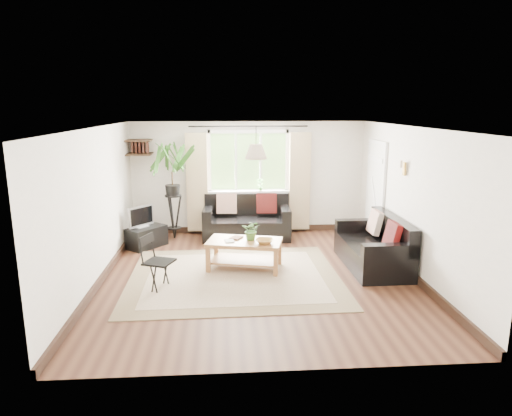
{
  "coord_description": "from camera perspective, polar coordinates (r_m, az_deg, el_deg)",
  "views": [
    {
      "loc": [
        -0.52,
        -7.01,
        2.72
      ],
      "look_at": [
        0.0,
        0.4,
        1.05
      ],
      "focal_mm": 32.0,
      "sensor_mm": 36.0,
      "label": 1
    }
  ],
  "objects": [
    {
      "name": "corner_shelf",
      "position": [
        9.7,
        -14.39,
        7.37
      ],
      "size": [
        0.5,
        0.5,
        0.34
      ],
      "primitive_type": null,
      "color": "black",
      "rests_on": "wall_back"
    },
    {
      "name": "door",
      "position": [
        9.37,
        14.67,
        1.67
      ],
      "size": [
        0.06,
        0.96,
        2.06
      ],
      "primitive_type": "cube",
      "color": "silver",
      "rests_on": "wall_right"
    },
    {
      "name": "sofa_right",
      "position": [
        8.09,
        14.37,
        -4.31
      ],
      "size": [
        1.77,
        0.91,
        0.83
      ],
      "primitive_type": null,
      "rotation": [
        0.0,
        0.0,
        -1.56
      ],
      "color": "black",
      "rests_on": "floor"
    },
    {
      "name": "wall_right",
      "position": [
        7.79,
        18.9,
        0.72
      ],
      "size": [
        0.02,
        5.5,
        2.4
      ],
      "primitive_type": "cube",
      "color": "silver",
      "rests_on": "floor"
    },
    {
      "name": "book_b",
      "position": [
        7.87,
        -3.03,
        -3.64
      ],
      "size": [
        0.27,
        0.29,
        0.02
      ],
      "primitive_type": "imported",
      "rotation": [
        0.0,
        0.0,
        -0.53
      ],
      "color": "brown",
      "rests_on": "coffee_table"
    },
    {
      "name": "pendant_lamp",
      "position": [
        7.46,
        0.0,
        7.51
      ],
      "size": [
        0.36,
        0.36,
        0.54
      ],
      "primitive_type": null,
      "color": "beige",
      "rests_on": "ceiling"
    },
    {
      "name": "table_plant",
      "position": [
        7.69,
        -0.56,
        -2.79
      ],
      "size": [
        0.37,
        0.34,
        0.34
      ],
      "primitive_type": "imported",
      "rotation": [
        0.0,
        0.0,
        -0.3
      ],
      "color": "#40712D",
      "rests_on": "coffee_table"
    },
    {
      "name": "window",
      "position": [
        9.81,
        -0.95,
        5.81
      ],
      "size": [
        2.5,
        0.16,
        2.16
      ],
      "primitive_type": null,
      "color": "white",
      "rests_on": "wall_back"
    },
    {
      "name": "ceiling",
      "position": [
        7.04,
        0.23,
        10.06
      ],
      "size": [
        5.5,
        5.5,
        0.0
      ],
      "primitive_type": "plane",
      "rotation": [
        3.14,
        0.0,
        0.0
      ],
      "color": "white",
      "rests_on": "floor"
    },
    {
      "name": "wall_left",
      "position": [
        7.44,
        -19.35,
        0.16
      ],
      "size": [
        0.02,
        5.5,
        2.4
      ],
      "primitive_type": "cube",
      "color": "silver",
      "rests_on": "floor"
    },
    {
      "name": "tv",
      "position": [
        9.13,
        -14.19,
        -0.99
      ],
      "size": [
        0.52,
        0.56,
        0.44
      ],
      "primitive_type": null,
      "rotation": [
        0.0,
        0.0,
        0.87
      ],
      "color": "#A5A5AA",
      "rests_on": "tv_stand"
    },
    {
      "name": "book_a",
      "position": [
        7.65,
        -3.91,
        -4.14
      ],
      "size": [
        0.18,
        0.23,
        0.02
      ],
      "primitive_type": "imported",
      "rotation": [
        0.0,
        0.0,
        0.14
      ],
      "color": "silver",
      "rests_on": "coffee_table"
    },
    {
      "name": "wall_front",
      "position": [
        4.56,
        2.8,
        -6.84
      ],
      "size": [
        5.0,
        0.02,
        2.4
      ],
      "primitive_type": "cube",
      "color": "silver",
      "rests_on": "floor"
    },
    {
      "name": "folding_chair",
      "position": [
        7.04,
        -12.0,
        -6.72
      ],
      "size": [
        0.56,
        0.56,
        0.83
      ],
      "primitive_type": null,
      "rotation": [
        0.0,
        0.0,
        1.19
      ],
      "color": "black",
      "rests_on": "floor"
    },
    {
      "name": "tv_stand",
      "position": [
        9.22,
        -13.52,
        -3.54
      ],
      "size": [
        0.81,
        0.85,
        0.4
      ],
      "primitive_type": "cube",
      "rotation": [
        0.0,
        0.0,
        0.87
      ],
      "color": "black",
      "rests_on": "floor"
    },
    {
      "name": "floor",
      "position": [
        7.54,
        0.22,
        -8.48
      ],
      "size": [
        5.5,
        5.5,
        0.0
      ],
      "primitive_type": "plane",
      "color": "black",
      "rests_on": "ground"
    },
    {
      "name": "wall_sconce",
      "position": [
        7.95,
        17.88,
        4.97
      ],
      "size": [
        0.12,
        0.12,
        0.28
      ],
      "primitive_type": null,
      "color": "beige",
      "rests_on": "wall_right"
    },
    {
      "name": "coffee_table",
      "position": [
        7.77,
        -1.43,
        -5.85
      ],
      "size": [
        1.35,
        0.93,
        0.5
      ],
      "primitive_type": null,
      "rotation": [
        0.0,
        0.0,
        -0.23
      ],
      "color": "brown",
      "rests_on": "floor"
    },
    {
      "name": "sill_plant",
      "position": [
        9.81,
        0.54,
        2.96
      ],
      "size": [
        0.14,
        0.1,
        0.27
      ],
      "primitive_type": "imported",
      "color": "#2D6023",
      "rests_on": "window"
    },
    {
      "name": "wall_back",
      "position": [
        9.89,
        -0.96,
        3.83
      ],
      "size": [
        5.0,
        0.02,
        2.4
      ],
      "primitive_type": "cube",
      "color": "silver",
      "rests_on": "floor"
    },
    {
      "name": "bowl",
      "position": [
        7.53,
        1.08,
        -4.18
      ],
      "size": [
        0.33,
        0.33,
        0.07
      ],
      "primitive_type": "imported",
      "rotation": [
        0.0,
        0.0,
        -0.14
      ],
      "color": "#A27838",
      "rests_on": "coffee_table"
    },
    {
      "name": "sofa_back",
      "position": [
        9.54,
        -1.16,
        -1.26
      ],
      "size": [
        1.84,
        0.98,
        0.85
      ],
      "primitive_type": null,
      "rotation": [
        0.0,
        0.0,
        -0.04
      ],
      "color": "black",
      "rests_on": "floor"
    },
    {
      "name": "palm_stand",
      "position": [
        9.53,
        -10.36,
        2.06
      ],
      "size": [
        0.99,
        0.99,
        2.0
      ],
      "primitive_type": null,
      "rotation": [
        0.0,
        0.0,
        0.34
      ],
      "color": "black",
      "rests_on": "floor"
    },
    {
      "name": "rug",
      "position": [
        7.5,
        -2.69,
        -8.55
      ],
      "size": [
        3.42,
        2.95,
        0.02
      ],
      "primitive_type": "cube",
      "rotation": [
        0.0,
        0.0,
        0.01
      ],
      "color": "beige",
      "rests_on": "floor"
    }
  ]
}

